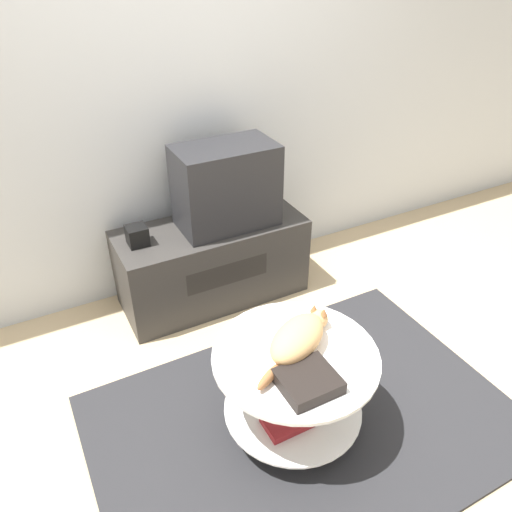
{
  "coord_description": "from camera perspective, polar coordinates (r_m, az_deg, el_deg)",
  "views": [
    {
      "loc": [
        -0.98,
        -1.33,
        2.06
      ],
      "look_at": [
        0.03,
        0.59,
        0.64
      ],
      "focal_mm": 35.0,
      "sensor_mm": 36.0,
      "label": 1
    }
  ],
  "objects": [
    {
      "name": "tv",
      "position": [
        3.02,
        -3.44,
        7.96
      ],
      "size": [
        0.59,
        0.35,
        0.51
      ],
      "color": "#232326",
      "rests_on": "tv_stand"
    },
    {
      "name": "dvd_box",
      "position": [
        2.09,
        5.97,
        -14.04
      ],
      "size": [
        0.23,
        0.21,
        0.06
      ],
      "color": "black",
      "rests_on": "coffee_table"
    },
    {
      "name": "tv_stand",
      "position": [
        3.24,
        -5.0,
        -0.68
      ],
      "size": [
        1.18,
        0.49,
        0.53
      ],
      "color": "#33302D",
      "rests_on": "ground_plane"
    },
    {
      "name": "wall_back",
      "position": [
        3.1,
        -8.9,
        18.47
      ],
      "size": [
        8.0,
        0.05,
        2.6
      ],
      "color": "silver",
      "rests_on": "ground_plane"
    },
    {
      "name": "rug",
      "position": [
        2.64,
        5.66,
        -18.26
      ],
      "size": [
        2.04,
        1.4,
        0.02
      ],
      "color": "#28282B",
      "rests_on": "ground_plane"
    },
    {
      "name": "coffee_table",
      "position": [
        2.36,
        4.37,
        -14.29
      ],
      "size": [
        0.74,
        0.74,
        0.48
      ],
      "color": "#B2B2B7",
      "rests_on": "rug"
    },
    {
      "name": "ground_plane",
      "position": [
        2.64,
        5.64,
        -18.4
      ],
      "size": [
        12.0,
        12.0,
        0.0
      ],
      "primitive_type": "plane",
      "color": "tan"
    },
    {
      "name": "cat",
      "position": [
        2.22,
        4.86,
        -9.28
      ],
      "size": [
        0.5,
        0.32,
        0.14
      ],
      "rotation": [
        0.0,
        0.0,
        0.49
      ],
      "color": "tan",
      "rests_on": "coffee_table"
    },
    {
      "name": "speaker",
      "position": [
        2.96,
        -13.42,
        2.3
      ],
      "size": [
        0.12,
        0.12,
        0.12
      ],
      "color": "black",
      "rests_on": "tv_stand"
    }
  ]
}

